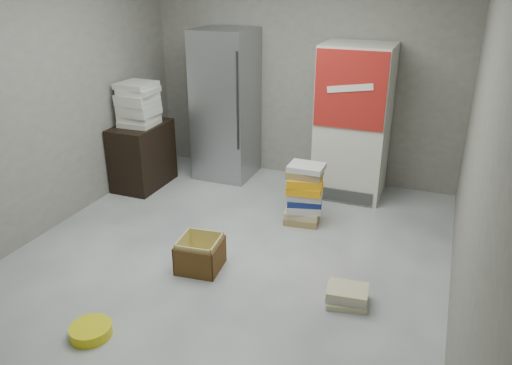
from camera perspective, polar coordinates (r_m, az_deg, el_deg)
The scene contains 10 objects.
ground at distance 4.72m, azimuth -4.10°, elevation -9.56°, with size 5.00×5.00×0.00m, color silver.
room_shell at distance 4.05m, azimuth -4.83°, elevation 12.41°, with size 4.04×5.04×2.82m.
steel_fridge at distance 6.49m, azimuth -3.46°, elevation 8.81°, with size 0.70×0.72×1.90m.
coke_cooler at distance 6.01m, azimuth 11.07°, elevation 6.82°, with size 0.80×0.73×1.80m.
wood_shelf at distance 6.44m, azimuth -12.82°, elevation 3.04°, with size 0.50×0.80×0.80m, color black.
supply_box_stack at distance 6.24m, azimuth -13.31°, elevation 8.72°, with size 0.45×0.44×0.52m.
phonebook_stack_main at distance 5.36m, azimuth 5.54°, elevation -1.32°, with size 0.43×0.38×0.67m.
phonebook_stack_side at distance 4.28m, azimuth 10.33°, elevation -12.58°, with size 0.38×0.33×0.15m.
cardboard_box at distance 4.65m, azimuth -6.40°, elevation -8.34°, with size 0.42×0.42×0.31m.
bucket_lid at distance 4.11m, azimuth -18.35°, elevation -15.77°, with size 0.31×0.31×0.08m, color yellow.
Camera 1 is at (1.77, -3.57, 2.54)m, focal length 35.00 mm.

